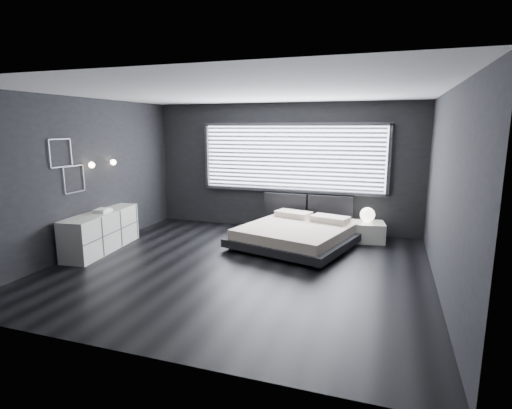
% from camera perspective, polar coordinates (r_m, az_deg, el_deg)
% --- Properties ---
extents(room, '(6.04, 6.00, 2.80)m').
position_cam_1_polar(room, '(6.34, -2.46, 3.04)').
color(room, black).
rests_on(room, ground).
extents(window, '(4.14, 0.09, 1.52)m').
position_cam_1_polar(window, '(8.82, 5.10, 6.64)').
color(window, white).
rests_on(window, ground).
extents(headboard, '(1.96, 0.16, 0.52)m').
position_cam_1_polar(headboard, '(8.83, 7.37, -0.23)').
color(headboard, black).
rests_on(headboard, ground).
extents(sconce_near, '(0.18, 0.11, 0.11)m').
position_cam_1_polar(sconce_near, '(7.86, -22.44, 5.24)').
color(sconce_near, silver).
rests_on(sconce_near, ground).
extents(sconce_far, '(0.18, 0.11, 0.11)m').
position_cam_1_polar(sconce_far, '(8.32, -19.74, 5.70)').
color(sconce_far, silver).
rests_on(sconce_far, ground).
extents(wall_art_upper, '(0.01, 0.48, 0.48)m').
position_cam_1_polar(wall_art_upper, '(7.47, -26.13, 6.62)').
color(wall_art_upper, '#47474C').
rests_on(wall_art_upper, ground).
extents(wall_art_lower, '(0.01, 0.48, 0.48)m').
position_cam_1_polar(wall_art_lower, '(7.69, -24.53, 3.31)').
color(wall_art_lower, '#47474C').
rests_on(wall_art_lower, ground).
extents(bed, '(2.48, 2.42, 0.53)m').
position_cam_1_polar(bed, '(7.74, 5.61, -4.26)').
color(bed, black).
rests_on(bed, ground).
extents(nightstand, '(0.75, 0.65, 0.39)m').
position_cam_1_polar(nightstand, '(8.39, 15.56, -3.77)').
color(nightstand, silver).
rests_on(nightstand, ground).
extents(orb_lamp, '(0.29, 0.29, 0.29)m').
position_cam_1_polar(orb_lamp, '(8.36, 15.64, -1.41)').
color(orb_lamp, white).
rests_on(orb_lamp, nightstand).
extents(dresser, '(0.71, 1.87, 0.73)m').
position_cam_1_polar(dresser, '(8.00, -21.19, -3.58)').
color(dresser, silver).
rests_on(dresser, ground).
extents(book_stack, '(0.27, 0.34, 0.06)m').
position_cam_1_polar(book_stack, '(7.92, -21.09, -0.79)').
color(book_stack, white).
rests_on(book_stack, dresser).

